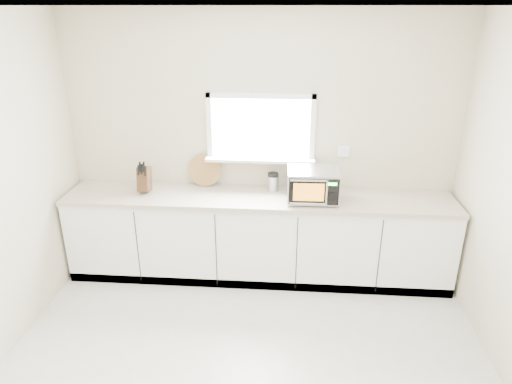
# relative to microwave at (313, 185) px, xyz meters

# --- Properties ---
(back_wall) EXTENTS (4.00, 0.17, 2.70)m
(back_wall) POSITION_rel_microwave_xyz_m (-0.54, 0.37, 0.28)
(back_wall) COLOR beige
(back_wall) RESTS_ON ground
(cabinets) EXTENTS (3.92, 0.60, 0.88)m
(cabinets) POSITION_rel_microwave_xyz_m (-0.54, 0.07, -0.64)
(cabinets) COLOR white
(cabinets) RESTS_ON ground
(countertop) EXTENTS (3.92, 0.64, 0.04)m
(countertop) POSITION_rel_microwave_xyz_m (-0.54, 0.06, -0.18)
(countertop) COLOR #BCB39B
(countertop) RESTS_ON cabinets
(microwave) EXTENTS (0.50, 0.41, 0.32)m
(microwave) POSITION_rel_microwave_xyz_m (0.00, 0.00, 0.00)
(microwave) COLOR black
(microwave) RESTS_ON countertop
(knife_block) EXTENTS (0.12, 0.24, 0.34)m
(knife_block) POSITION_rel_microwave_xyz_m (-1.70, 0.08, -0.02)
(knife_block) COLOR #462F19
(knife_block) RESTS_ON countertop
(cutting_board) EXTENTS (0.34, 0.08, 0.34)m
(cutting_board) POSITION_rel_microwave_xyz_m (-1.12, 0.31, 0.01)
(cutting_board) COLOR olive
(cutting_board) RESTS_ON countertop
(coffee_grinder) EXTENTS (0.14, 0.14, 0.20)m
(coffee_grinder) POSITION_rel_microwave_xyz_m (-0.40, 0.22, -0.07)
(coffee_grinder) COLOR #B2B4B9
(coffee_grinder) RESTS_ON countertop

